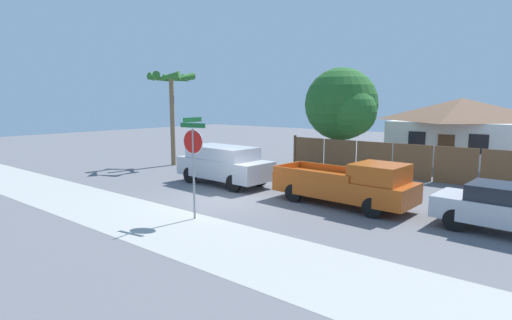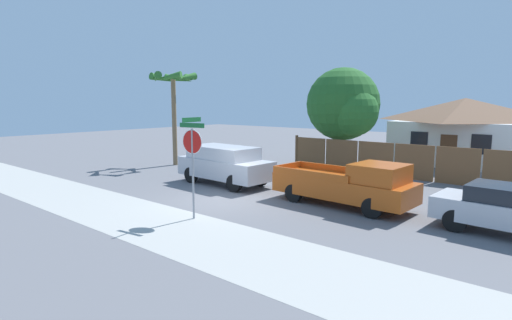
{
  "view_description": "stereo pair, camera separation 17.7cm",
  "coord_description": "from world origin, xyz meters",
  "px_view_note": "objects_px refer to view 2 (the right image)",
  "views": [
    {
      "loc": [
        10.7,
        -11.21,
        3.82
      ],
      "look_at": [
        0.99,
        0.82,
        1.6
      ],
      "focal_mm": 28.0,
      "sensor_mm": 36.0,
      "label": 1
    },
    {
      "loc": [
        10.83,
        -11.1,
        3.82
      ],
      "look_at": [
        0.99,
        0.82,
        1.6
      ],
      "focal_mm": 28.0,
      "sensor_mm": 36.0,
      "label": 2
    }
  ],
  "objects_px": {
    "red_suv": "(224,164)",
    "parked_sedan": "(509,210)",
    "house": "(464,129)",
    "oak_tree": "(345,106)",
    "orange_pickup": "(348,185)",
    "palm_tree": "(173,86)",
    "stop_sign": "(192,150)"
  },
  "relations": [
    {
      "from": "red_suv",
      "to": "parked_sedan",
      "type": "xyz_separation_m",
      "value": [
        11.44,
        0.0,
        -0.23
      ]
    },
    {
      "from": "house",
      "to": "parked_sedan",
      "type": "distance_m",
      "value": 15.55
    },
    {
      "from": "oak_tree",
      "to": "orange_pickup",
      "type": "distance_m",
      "value": 9.58
    },
    {
      "from": "house",
      "to": "palm_tree",
      "type": "relative_size",
      "value": 1.42
    },
    {
      "from": "palm_tree",
      "to": "stop_sign",
      "type": "bearing_deg",
      "value": -36.28
    },
    {
      "from": "stop_sign",
      "to": "parked_sedan",
      "type": "bearing_deg",
      "value": 21.05
    },
    {
      "from": "red_suv",
      "to": "orange_pickup",
      "type": "height_order",
      "value": "red_suv"
    },
    {
      "from": "parked_sedan",
      "to": "stop_sign",
      "type": "bearing_deg",
      "value": -147.12
    },
    {
      "from": "palm_tree",
      "to": "orange_pickup",
      "type": "bearing_deg",
      "value": -10.42
    },
    {
      "from": "palm_tree",
      "to": "red_suv",
      "type": "xyz_separation_m",
      "value": [
        6.5,
        -2.35,
        -3.85
      ]
    },
    {
      "from": "house",
      "to": "orange_pickup",
      "type": "relative_size",
      "value": 1.48
    },
    {
      "from": "red_suv",
      "to": "stop_sign",
      "type": "bearing_deg",
      "value": -53.18
    },
    {
      "from": "stop_sign",
      "to": "oak_tree",
      "type": "bearing_deg",
      "value": 86.35
    },
    {
      "from": "orange_pickup",
      "to": "parked_sedan",
      "type": "xyz_separation_m",
      "value": [
        5.07,
        0.02,
        -0.08
      ]
    },
    {
      "from": "palm_tree",
      "to": "parked_sedan",
      "type": "height_order",
      "value": "palm_tree"
    },
    {
      "from": "oak_tree",
      "to": "stop_sign",
      "type": "height_order",
      "value": "oak_tree"
    },
    {
      "from": "red_suv",
      "to": "palm_tree",
      "type": "bearing_deg",
      "value": 163.31
    },
    {
      "from": "red_suv",
      "to": "parked_sedan",
      "type": "bearing_deg",
      "value": 3.2
    },
    {
      "from": "house",
      "to": "stop_sign",
      "type": "distance_m",
      "value": 19.92
    },
    {
      "from": "house",
      "to": "oak_tree",
      "type": "relative_size",
      "value": 1.36
    },
    {
      "from": "parked_sedan",
      "to": "stop_sign",
      "type": "height_order",
      "value": "stop_sign"
    },
    {
      "from": "red_suv",
      "to": "orange_pickup",
      "type": "xyz_separation_m",
      "value": [
        6.37,
        -0.02,
        -0.16
      ]
    },
    {
      "from": "palm_tree",
      "to": "orange_pickup",
      "type": "height_order",
      "value": "palm_tree"
    },
    {
      "from": "oak_tree",
      "to": "orange_pickup",
      "type": "bearing_deg",
      "value": -61.68
    },
    {
      "from": "red_suv",
      "to": "house",
      "type": "bearing_deg",
      "value": 68.1
    },
    {
      "from": "red_suv",
      "to": "orange_pickup",
      "type": "relative_size",
      "value": 0.91
    },
    {
      "from": "parked_sedan",
      "to": "house",
      "type": "bearing_deg",
      "value": 110.09
    },
    {
      "from": "palm_tree",
      "to": "orange_pickup",
      "type": "distance_m",
      "value": 13.69
    },
    {
      "from": "house",
      "to": "oak_tree",
      "type": "distance_m",
      "value": 8.5
    },
    {
      "from": "house",
      "to": "palm_tree",
      "type": "bearing_deg",
      "value": -137.16
    },
    {
      "from": "red_suv",
      "to": "parked_sedan",
      "type": "distance_m",
      "value": 11.44
    },
    {
      "from": "oak_tree",
      "to": "red_suv",
      "type": "bearing_deg",
      "value": -104.17
    }
  ]
}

